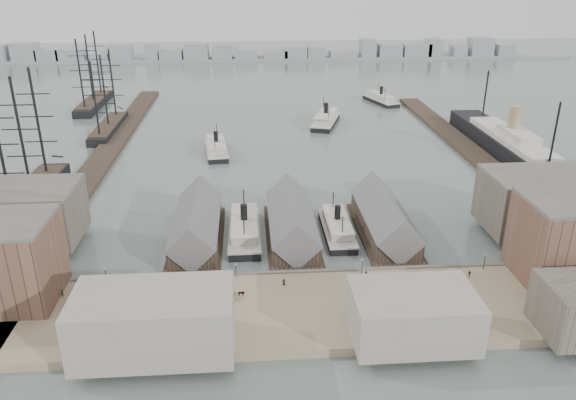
{
  "coord_description": "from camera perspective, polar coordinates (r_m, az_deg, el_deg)",
  "views": [
    {
      "loc": [
        -11.18,
        -122.44,
        70.52
      ],
      "look_at": [
        0.0,
        30.0,
        6.0
      ],
      "focal_mm": 35.0,
      "sensor_mm": 36.0,
      "label": 1
    }
  ],
  "objects": [
    {
      "name": "ferry_open_near",
      "position": [
        227.92,
        -7.28,
        5.27
      ],
      "size": [
        10.87,
        27.7,
        9.64
      ],
      "rotation": [
        0.0,
        0.0,
        0.1
      ],
      "color": "black",
      "rests_on": "ground"
    },
    {
      "name": "street_bldg_center",
      "position": [
        114.83,
        12.56,
        -11.33
      ],
      "size": [
        24.0,
        16.0,
        10.0
      ],
      "primitive_type": "cube",
      "color": "gray",
      "rests_on": "quay"
    },
    {
      "name": "pedestrian_0",
      "position": [
        136.05,
        -21.95,
        -8.77
      ],
      "size": [
        0.79,
        0.82,
        1.81
      ],
      "primitive_type": "imported",
      "rotation": [
        0.0,
        0.0,
        2.25
      ],
      "color": "black",
      "rests_on": "quay"
    },
    {
      "name": "pedestrian_9",
      "position": [
        139.58,
        26.54,
        -8.8
      ],
      "size": [
        0.87,
        0.6,
        1.72
      ],
      "primitive_type": "imported",
      "rotation": [
        0.0,
        0.0,
        0.06
      ],
      "color": "black",
      "rests_on": "quay"
    },
    {
      "name": "horse_cart_center",
      "position": [
        126.85,
        -5.22,
        -9.51
      ],
      "size": [
        4.88,
        2.26,
        1.42
      ],
      "rotation": [
        0.0,
        0.0,
        1.32
      ],
      "color": "black",
      "rests_on": "quay"
    },
    {
      "name": "quay",
      "position": [
        124.3,
        1.72,
        -11.13
      ],
      "size": [
        180.0,
        30.0,
        2.0
      ],
      "primitive_type": "cube",
      "color": "gray",
      "rests_on": "ground"
    },
    {
      "name": "pedestrian_5",
      "position": [
        124.15,
        9.28,
        -10.47
      ],
      "size": [
        0.73,
        0.6,
        1.78
      ],
      "primitive_type": "imported",
      "rotation": [
        0.0,
        0.0,
        0.21
      ],
      "color": "black",
      "rests_on": "quay"
    },
    {
      "name": "pedestrian_8",
      "position": [
        140.59,
        17.95,
        -7.14
      ],
      "size": [
        1.03,
        0.66,
        1.64
      ],
      "primitive_type": "imported",
      "rotation": [
        0.0,
        0.0,
        5.99
      ],
      "color": "black",
      "rests_on": "quay"
    },
    {
      "name": "ferry_shed_center",
      "position": [
        154.51,
        0.36,
        -2.35
      ],
      "size": [
        14.0,
        42.0,
        12.6
      ],
      "color": "#2D231C",
      "rests_on": "ground"
    },
    {
      "name": "pedestrian_10",
      "position": [
        129.46,
        -20.35,
        -10.26
      ],
      "size": [
        0.69,
        0.58,
        1.65
      ],
      "primitive_type": "imported",
      "rotation": [
        0.0,
        0.0,
        2.89
      ],
      "color": "black",
      "rests_on": "quay"
    },
    {
      "name": "pedestrian_2",
      "position": [
        130.6,
        -6.19,
        -8.51
      ],
      "size": [
        1.16,
        0.98,
        1.56
      ],
      "primitive_type": "imported",
      "rotation": [
        0.0,
        0.0,
        2.66
      ],
      "color": "black",
      "rests_on": "quay"
    },
    {
      "name": "lamp_post_far_w",
      "position": [
        137.11,
        -18.05,
        -7.05
      ],
      "size": [
        0.44,
        0.44,
        3.92
      ],
      "color": "black",
      "rests_on": "quay"
    },
    {
      "name": "ocean_steamer",
      "position": [
        238.92,
        21.68,
        5.16
      ],
      "size": [
        13.71,
        100.17,
        20.03
      ],
      "color": "black",
      "rests_on": "ground"
    },
    {
      "name": "lamp_post_near_e",
      "position": [
        135.43,
        7.54,
        -6.41
      ],
      "size": [
        0.44,
        0.44,
        3.92
      ],
      "color": "black",
      "rests_on": "quay"
    },
    {
      "name": "tram",
      "position": [
        144.5,
        25.95,
        -7.17
      ],
      "size": [
        3.31,
        9.89,
        3.46
      ],
      "rotation": [
        0.0,
        0.0,
        0.08
      ],
      "color": "black",
      "rests_on": "quay"
    },
    {
      "name": "lamp_post_far_e",
      "position": [
        144.26,
        19.36,
        -5.67
      ],
      "size": [
        0.44,
        0.44,
        3.92
      ],
      "color": "black",
      "rests_on": "quay"
    },
    {
      "name": "pedestrian_11",
      "position": [
        135.05,
        7.95,
        -7.45
      ],
      "size": [
        0.88,
        0.97,
        1.62
      ],
      "primitive_type": "imported",
      "rotation": [
        0.0,
        0.0,
        1.99
      ],
      "color": "black",
      "rests_on": "quay"
    },
    {
      "name": "west_wharf",
      "position": [
        239.93,
        -17.76,
        4.88
      ],
      "size": [
        10.0,
        220.0,
        1.6
      ],
      "primitive_type": "cube",
      "color": "#2D231C",
      "rests_on": "ground"
    },
    {
      "name": "pedestrian_7",
      "position": [
        128.32,
        17.67,
        -10.2
      ],
      "size": [
        1.17,
        0.99,
        1.57
      ],
      "primitive_type": "imported",
      "rotation": [
        0.0,
        0.0,
        3.63
      ],
      "color": "black",
      "rests_on": "quay"
    },
    {
      "name": "ferry_open_mid",
      "position": [
        268.67,
        3.86,
        8.19
      ],
      "size": [
        18.12,
        32.15,
        11.0
      ],
      "rotation": [
        0.0,
        0.0,
        -0.31
      ],
      "color": "black",
      "rests_on": "ground"
    },
    {
      "name": "ground",
      "position": [
        141.73,
        0.89,
        -6.96
      ],
      "size": [
        900.0,
        900.0,
        0.0
      ],
      "primitive_type": "plane",
      "color": "#55625E",
      "rests_on": "ground"
    },
    {
      "name": "east_wharf",
      "position": [
        240.71,
        17.82,
        4.93
      ],
      "size": [
        10.0,
        180.0,
        1.6
      ],
      "primitive_type": "cube",
      "color": "#2D231C",
      "rests_on": "ground"
    },
    {
      "name": "sailing_ship_near",
      "position": [
        190.88,
        -25.35,
        -0.16
      ],
      "size": [
        9.71,
        66.88,
        39.92
      ],
      "color": "black",
      "rests_on": "ground"
    },
    {
      "name": "pedestrian_6",
      "position": [
        134.38,
        13.8,
        -8.12
      ],
      "size": [
        0.97,
        0.95,
        1.58
      ],
      "primitive_type": "imported",
      "rotation": [
        0.0,
        0.0,
        2.45
      ],
      "color": "black",
      "rests_on": "quay"
    },
    {
      "name": "warehouse_west_back",
      "position": [
        164.22,
        -24.83,
        -1.35
      ],
      "size": [
        26.0,
        20.0,
        14.0
      ],
      "primitive_type": "cube",
      "color": "#60564C",
      "rests_on": "west_land"
    },
    {
      "name": "pedestrian_1",
      "position": [
        124.41,
        -16.63,
        -11.16
      ],
      "size": [
        1.04,
        1.0,
        1.68
      ],
      "primitive_type": "imported",
      "rotation": [
        0.0,
        0.0,
        3.79
      ],
      "color": "black",
      "rests_on": "quay"
    },
    {
      "name": "pedestrian_3",
      "position": [
        116.89,
        -7.19,
        -12.7
      ],
      "size": [
        1.0,
        0.44,
        1.68
      ],
      "primitive_type": "imported",
      "rotation": [
        0.0,
        0.0,
        6.25
      ],
      "color": "black",
      "rests_on": "quay"
    },
    {
      "name": "lamp_post_near_w",
      "position": [
        132.93,
        -5.33,
        -6.9
      ],
      "size": [
        0.44,
        0.44,
        3.92
      ],
      "color": "black",
      "rests_on": "quay"
    },
    {
      "name": "sailing_ship_far",
      "position": [
        319.8,
        -19.13,
        9.4
      ],
      "size": [
        9.09,
        50.53,
        37.39
      ],
      "color": "black",
      "rests_on": "ground"
    },
    {
      "name": "ferry_shed_west",
      "position": [
        154.82,
        -9.29,
        -2.62
      ],
      "size": [
        14.0,
        42.0,
        12.6
      ],
      "color": "#2D231C",
      "rests_on": "ground"
    },
    {
      "name": "far_shore",
      "position": [
        461.5,
        -3.12,
        14.55
      ],
      "size": [
        500.0,
        40.0,
        15.72
      ],
      "color": "gray",
      "rests_on": "ground"
    },
    {
      "name": "ferry_shed_east",
      "position": [
        158.53,
        9.77,
        -2.03
      ],
      "size": [
        14.0,
        42.0,
        12.6
      ],
      "color": "#2D231C",
      "rests_on": "ground"
    },
    {
      "name": "ferry_docked_west",
      "position": [
        156.76,
        -4.45,
        -2.93
      ],
      "size": [
        8.72,
        29.06,
        10.38
      ],
      "color": "black",
      "rests_on": "ground"
    },
    {
      "name": "pedestrian_4",
      "position": [
        130.67,
        -0.43,
        -8.32
      ],
      "size": [
        0.94,
        0.79,
        1.63
      ],
      "primitive_type": "imported",
      "rotation": [
        0.0,
        0.0,
        5.88
      ],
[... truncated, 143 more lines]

